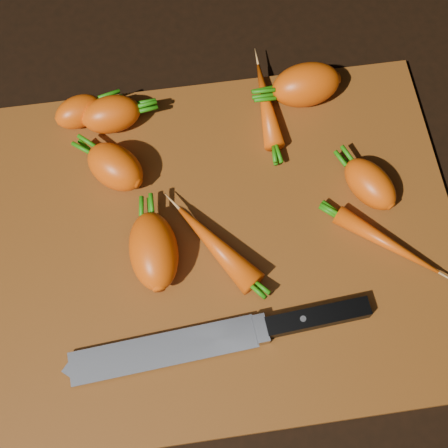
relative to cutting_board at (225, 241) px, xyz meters
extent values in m
cube|color=black|center=(0.00, 0.00, -0.01)|extent=(2.00, 2.00, 0.01)
cube|color=brown|center=(0.00, 0.00, 0.00)|extent=(0.50, 0.40, 0.01)
ellipsoid|color=#F0580F|center=(-0.11, 0.16, 0.03)|extent=(0.07, 0.05, 0.04)
ellipsoid|color=#F0580F|center=(-0.11, 0.09, 0.03)|extent=(0.08, 0.08, 0.05)
ellipsoid|color=#F0580F|center=(-0.08, -0.01, 0.03)|extent=(0.05, 0.09, 0.05)
ellipsoid|color=#F0580F|center=(0.12, 0.16, 0.03)|extent=(0.08, 0.06, 0.05)
ellipsoid|color=#F0580F|center=(-0.14, 0.17, 0.02)|extent=(0.06, 0.05, 0.04)
ellipsoid|color=#F0580F|center=(0.16, 0.03, 0.03)|extent=(0.07, 0.08, 0.04)
ellipsoid|color=#F0580F|center=(0.07, 0.15, 0.02)|extent=(0.02, 0.11, 0.02)
ellipsoid|color=#F0580F|center=(0.17, -0.03, 0.02)|extent=(0.10, 0.09, 0.02)
ellipsoid|color=#F0580F|center=(-0.01, -0.01, 0.02)|extent=(0.09, 0.11, 0.03)
cube|color=gray|center=(-0.17, -0.12, 0.01)|extent=(0.19, 0.05, 0.00)
cube|color=gray|center=(-0.07, -0.11, 0.01)|extent=(0.01, 0.03, 0.01)
cube|color=black|center=(-0.01, -0.11, 0.01)|extent=(0.11, 0.03, 0.02)
cylinder|color=#B2B2B7|center=(-0.03, -0.11, 0.02)|extent=(0.01, 0.01, 0.00)
camera|label=1|loc=(-0.04, -0.24, 0.63)|focal=50.00mm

